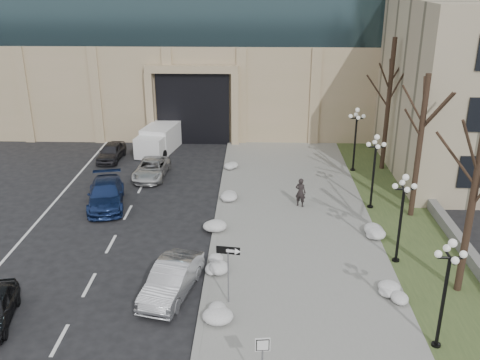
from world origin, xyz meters
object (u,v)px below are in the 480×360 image
object	(u,v)px
lamppost_d	(356,131)
lamppost_b	(402,207)
pedestrian	(301,192)
one_way_sign	(232,258)
car_e	(111,152)
box_truck	(162,138)
keep_sign	(262,354)
car_c	(106,194)
car_b	(172,280)
lamppost_a	(447,280)
car_d	(152,169)
lamppost_c	(375,162)

from	to	relation	value
lamppost_d	lamppost_b	bearing A→B (deg)	-90.00
pedestrian	one_way_sign	distance (m)	11.12
car_e	box_truck	xyz separation A→B (m)	(3.43, 2.81, 0.31)
car_e	pedestrian	bearing A→B (deg)	-29.52
box_truck	keep_sign	bearing A→B (deg)	-62.07
one_way_sign	car_c	bearing A→B (deg)	136.94
car_b	lamppost_b	xyz separation A→B (m)	(10.80, 3.11, 2.32)
box_truck	lamppost_a	distance (m)	28.52
lamppost_b	lamppost_d	size ratio (longest dim) A/B	1.00
box_truck	car_d	bearing A→B (deg)	-75.48
car_c	lamppost_c	size ratio (longest dim) A/B	1.10
lamppost_a	lamppost_c	bearing A→B (deg)	90.00
lamppost_a	lamppost_c	distance (m)	13.00
car_d	car_e	xyz separation A→B (m)	(-3.77, 3.56, 0.04)
car_b	car_c	xyz separation A→B (m)	(-5.54, 9.62, 0.00)
one_way_sign	lamppost_d	world-z (taller)	lamppost_d
car_b	box_truck	distance (m)	21.31
car_d	car_e	bearing A→B (deg)	138.60
car_c	box_truck	world-z (taller)	box_truck
car_d	pedestrian	size ratio (longest dim) A/B	2.47
keep_sign	lamppost_d	size ratio (longest dim) A/B	0.50
car_d	lamppost_c	size ratio (longest dim) A/B	0.95
car_d	one_way_sign	size ratio (longest dim) A/B	1.58
pedestrian	lamppost_b	bearing A→B (deg)	148.11
car_b	keep_sign	xyz separation A→B (m)	(4.01, -6.09, 1.01)
car_d	lamppost_d	distance (m)	14.71
lamppost_a	lamppost_d	distance (m)	19.50
car_d	lamppost_a	bearing A→B (deg)	-49.23
car_c	keep_sign	bearing A→B (deg)	-71.02
lamppost_b	pedestrian	bearing A→B (deg)	123.54
car_b	car_d	xyz separation A→B (m)	(-3.62, 14.56, -0.13)
lamppost_b	keep_sign	bearing A→B (deg)	-126.44
box_truck	lamppost_b	size ratio (longest dim) A/B	1.40
car_b	lamppost_c	world-z (taller)	lamppost_c
pedestrian	lamppost_b	size ratio (longest dim) A/B	0.38
car_d	pedestrian	bearing A→B (deg)	-24.05
lamppost_a	lamppost_c	world-z (taller)	same
pedestrian	car_e	bearing A→B (deg)	-6.92
car_c	car_d	bearing A→B (deg)	56.46
keep_sign	car_b	bearing A→B (deg)	117.82
car_e	lamppost_d	distance (m)	18.46
car_c	lamppost_c	distance (m)	16.50
lamppost_c	lamppost_d	size ratio (longest dim) A/B	1.00
lamppost_b	lamppost_c	size ratio (longest dim) A/B	1.00
car_c	car_e	bearing A→B (deg)	89.98
car_b	keep_sign	size ratio (longest dim) A/B	1.91
keep_sign	lamppost_a	bearing A→B (deg)	16.13
car_b	lamppost_c	xyz separation A→B (m)	(10.80, 9.61, 2.32)
keep_sign	lamppost_b	xyz separation A→B (m)	(6.79, 9.20, 1.31)
car_d	lamppost_b	xyz separation A→B (m)	(14.42, -11.45, 2.45)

